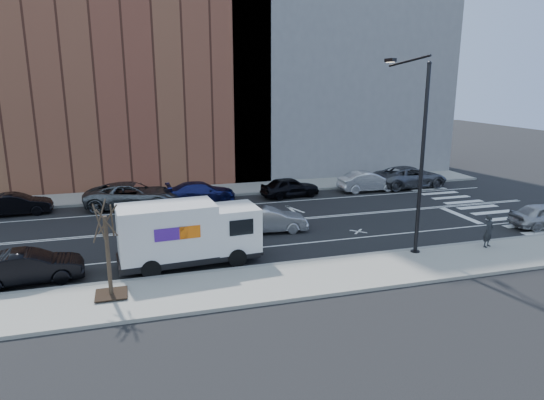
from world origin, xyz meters
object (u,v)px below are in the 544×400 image
fedex_van (188,233)px  driving_sedan (269,220)px  pedestrian (489,231)px  far_parked_b (16,204)px

fedex_van → driving_sedan: 6.16m
pedestrian → far_parked_b: bearing=126.7°
far_parked_b → pedestrian: size_ratio=2.48×
fedex_van → pedestrian: size_ratio=3.90×
driving_sedan → pedestrian: pedestrian is taller
fedex_van → driving_sedan: (4.88, 3.67, -0.84)m
far_parked_b → driving_sedan: size_ratio=0.99×
fedex_van → far_parked_b: size_ratio=1.57×
driving_sedan → far_parked_b: bearing=66.2°
driving_sedan → pedestrian: 11.28m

